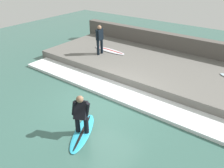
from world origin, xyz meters
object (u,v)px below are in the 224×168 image
surfer_riding (81,113)px  surfboard_waiting_near (109,50)px  surfer_waiting_near (100,38)px  surfboard_riding (83,132)px

surfer_riding → surfboard_waiting_near: size_ratio=0.64×
surfer_riding → surfer_waiting_near: (4.85, 3.21, 0.53)m
surfer_waiting_near → surfboard_riding: bearing=-146.5°
surfer_waiting_near → surfboard_waiting_near: bearing=-10.5°
surfboard_riding → surfer_riding: bearing=4.8°
surfer_riding → surfboard_riding: bearing=-175.2°
surfboard_riding → surfer_riding: surfer_riding is taller
surfer_riding → surfer_waiting_near: 5.84m
surfboard_riding → surfer_riding: (0.00, 0.00, 0.77)m
surfboard_riding → surfboard_waiting_near: bearing=29.1°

